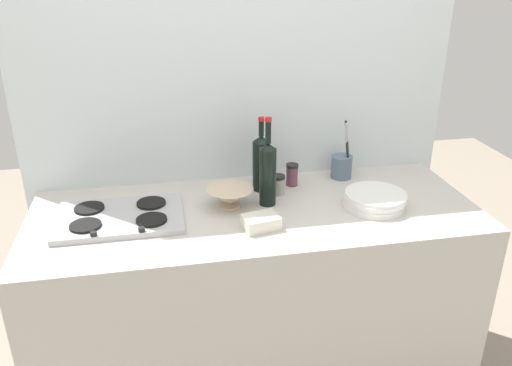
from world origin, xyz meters
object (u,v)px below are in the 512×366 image
object	(u,v)px
stovetop_hob	(120,217)
condiment_jar_front	(292,175)
butter_dish	(261,222)
wine_bottle_leftmost	(268,172)
plate_stack	(375,200)
utensil_crock	(342,165)
mixing_bowl	(230,197)
condiment_jar_rear	(278,185)
wine_bottle_mid_left	(261,162)

from	to	relation	value
stovetop_hob	condiment_jar_front	world-z (taller)	condiment_jar_front
butter_dish	wine_bottle_leftmost	bearing A→B (deg)	71.05
plate_stack	utensil_crock	bearing A→B (deg)	95.49
stovetop_hob	utensil_crock	distance (m)	1.01
stovetop_hob	mixing_bowl	size ratio (longest dim) A/B	2.51
wine_bottle_leftmost	butter_dish	size ratio (longest dim) A/B	2.81
wine_bottle_leftmost	condiment_jar_rear	bearing A→B (deg)	53.14
butter_dish	utensil_crock	distance (m)	0.61
butter_dish	mixing_bowl	bearing A→B (deg)	113.33
butter_dish	utensil_crock	xyz separation A→B (m)	(0.46, 0.41, 0.03)
condiment_jar_rear	wine_bottle_mid_left	bearing A→B (deg)	136.15
wine_bottle_leftmost	butter_dish	world-z (taller)	wine_bottle_leftmost
wine_bottle_mid_left	plate_stack	bearing A→B (deg)	-31.40
mixing_bowl	utensil_crock	world-z (taller)	utensil_crock
condiment_jar_front	condiment_jar_rear	world-z (taller)	condiment_jar_front
plate_stack	condiment_jar_front	bearing A→B (deg)	135.15
plate_stack	mixing_bowl	xyz separation A→B (m)	(-0.58, 0.11, 0.01)
plate_stack	wine_bottle_leftmost	world-z (taller)	wine_bottle_leftmost
wine_bottle_leftmost	mixing_bowl	world-z (taller)	wine_bottle_leftmost
mixing_bowl	condiment_jar_rear	bearing A→B (deg)	21.07
wine_bottle_leftmost	wine_bottle_mid_left	world-z (taller)	wine_bottle_leftmost
wine_bottle_mid_left	butter_dish	distance (m)	0.37
butter_dish	condiment_jar_front	bearing A→B (deg)	59.60
stovetop_hob	wine_bottle_leftmost	xyz separation A→B (m)	(0.59, 0.04, 0.13)
stovetop_hob	wine_bottle_mid_left	bearing A→B (deg)	17.19
wine_bottle_mid_left	condiment_jar_front	size ratio (longest dim) A/B	3.31
wine_bottle_mid_left	condiment_jar_front	distance (m)	0.16
plate_stack	butter_dish	distance (m)	0.50
stovetop_hob	wine_bottle_leftmost	bearing A→B (deg)	3.50
utensil_crock	condiment_jar_rear	size ratio (longest dim) A/B	3.24
butter_dish	wine_bottle_mid_left	bearing A→B (deg)	78.44
plate_stack	wine_bottle_leftmost	distance (m)	0.45
condiment_jar_front	condiment_jar_rear	size ratio (longest dim) A/B	1.16
plate_stack	utensil_crock	world-z (taller)	utensil_crock
wine_bottle_leftmost	butter_dish	bearing A→B (deg)	-108.95
wine_bottle_mid_left	butter_dish	world-z (taller)	wine_bottle_mid_left
wine_bottle_mid_left	condiment_jar_rear	distance (m)	0.12
mixing_bowl	condiment_jar_rear	world-z (taller)	condiment_jar_rear
wine_bottle_leftmost	condiment_jar_front	world-z (taller)	wine_bottle_leftmost
mixing_bowl	condiment_jar_rear	distance (m)	0.24
wine_bottle_mid_left	mixing_bowl	bearing A→B (deg)	-137.36
utensil_crock	condiment_jar_front	bearing A→B (deg)	-170.60
mixing_bowl	plate_stack	bearing A→B (deg)	-10.85
plate_stack	butter_dish	bearing A→B (deg)	-169.51
wine_bottle_mid_left	stovetop_hob	bearing A→B (deg)	-162.81
plate_stack	condiment_jar_rear	size ratio (longest dim) A/B	2.99
butter_dish	condiment_jar_front	size ratio (longest dim) A/B	1.33
utensil_crock	plate_stack	bearing A→B (deg)	-84.51
wine_bottle_mid_left	condiment_jar_rear	world-z (taller)	wine_bottle_mid_left
wine_bottle_mid_left	condiment_jar_rear	size ratio (longest dim) A/B	3.85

